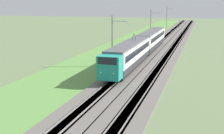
% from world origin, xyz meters
% --- Properties ---
extents(ballast_main, '(240.00, 4.40, 0.30)m').
position_xyz_m(ballast_main, '(50.00, 0.00, 0.15)').
color(ballast_main, '#605B56').
rests_on(ballast_main, ground).
extents(ballast_adjacent, '(240.00, 4.40, 0.30)m').
position_xyz_m(ballast_adjacent, '(50.00, -4.28, 0.15)').
color(ballast_adjacent, '#605B56').
rests_on(ballast_adjacent, ground).
extents(track_main, '(240.00, 1.57, 0.45)m').
position_xyz_m(track_main, '(50.00, 0.00, 0.16)').
color(track_main, '#4C4238').
rests_on(track_main, ground).
extents(track_adjacent, '(240.00, 1.57, 0.45)m').
position_xyz_m(track_adjacent, '(50.00, -4.28, 0.16)').
color(track_adjacent, '#4C4238').
rests_on(track_adjacent, ground).
extents(grass_verge, '(240.00, 10.44, 0.12)m').
position_xyz_m(grass_verge, '(50.00, 7.05, 0.06)').
color(grass_verge, '#5B8E42').
rests_on(grass_verge, ground).
extents(passenger_train, '(42.19, 2.90, 5.22)m').
position_xyz_m(passenger_train, '(52.75, 0.00, 2.46)').
color(passenger_train, teal).
rests_on(passenger_train, ground).
extents(catenary_mast_mid, '(0.22, 2.56, 8.11)m').
position_xyz_m(catenary_mast_mid, '(43.88, 2.97, 4.20)').
color(catenary_mast_mid, slate).
rests_on(catenary_mast_mid, ground).
extents(catenary_mast_far, '(0.22, 2.56, 8.18)m').
position_xyz_m(catenary_mast_far, '(79.95, 2.97, 4.23)').
color(catenary_mast_far, slate).
rests_on(catenary_mast_far, ground).
extents(catenary_mast_distant, '(0.22, 2.56, 8.40)m').
position_xyz_m(catenary_mast_distant, '(116.03, 2.97, 4.34)').
color(catenary_mast_distant, slate).
rests_on(catenary_mast_distant, ground).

